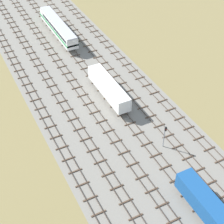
% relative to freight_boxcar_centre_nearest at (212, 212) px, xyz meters
% --- Properties ---
extents(ground_plane, '(480.00, 480.00, 0.00)m').
position_rel_freight_boxcar_centre_nearest_xyz_m(ground_plane, '(-2.29, 35.91, -2.45)').
color(ground_plane, olive).
extents(ballast_bed, '(26.84, 176.00, 0.01)m').
position_rel_freight_boxcar_centre_nearest_xyz_m(ballast_bed, '(-2.29, 35.91, -2.45)').
color(ballast_bed, gray).
rests_on(ballast_bed, ground).
extents(track_far_left, '(2.40, 126.00, 0.29)m').
position_rel_freight_boxcar_centre_nearest_xyz_m(track_far_left, '(-13.71, 36.91, -2.31)').
color(track_far_left, '#47382D').
rests_on(track_far_left, ground).
extents(track_left, '(2.40, 126.00, 0.29)m').
position_rel_freight_boxcar_centre_nearest_xyz_m(track_left, '(-9.14, 36.91, -2.31)').
color(track_left, '#47382D').
rests_on(track_left, ground).
extents(track_centre_left, '(2.40, 126.00, 0.29)m').
position_rel_freight_boxcar_centre_nearest_xyz_m(track_centre_left, '(-4.57, 36.91, -2.31)').
color(track_centre_left, '#47382D').
rests_on(track_centre_left, ground).
extents(track_centre, '(2.40, 126.00, 0.29)m').
position_rel_freight_boxcar_centre_nearest_xyz_m(track_centre, '(-0.01, 36.91, -2.31)').
color(track_centre, '#47382D').
rests_on(track_centre, ground).
extents(track_centre_right, '(2.40, 126.00, 0.29)m').
position_rel_freight_boxcar_centre_nearest_xyz_m(track_centre_right, '(4.56, 36.91, -2.31)').
color(track_centre_right, '#47382D').
rests_on(track_centre_right, ground).
extents(track_right, '(2.40, 126.00, 0.29)m').
position_rel_freight_boxcar_centre_nearest_xyz_m(track_right, '(9.13, 36.91, -2.31)').
color(track_right, '#47382D').
rests_on(track_right, ground).
extents(freight_boxcar_centre_nearest, '(2.87, 14.00, 3.60)m').
position_rel_freight_boxcar_centre_nearest_xyz_m(freight_boxcar_centre_nearest, '(0.00, 0.00, 0.00)').
color(freight_boxcar_centre_nearest, '#194C8C').
rests_on(freight_boxcar_centre_nearest, ground).
extents(freight_boxcar_centre_near, '(2.87, 14.00, 3.60)m').
position_rel_freight_boxcar_centre_nearest_xyz_m(freight_boxcar_centre_near, '(0.00, 32.45, 0.00)').
color(freight_boxcar_centre_near, white).
rests_on(freight_boxcar_centre_near, ground).
extents(diesel_railcar_centre_mid, '(2.96, 20.50, 3.80)m').
position_rel_freight_boxcar_centre_nearest_xyz_m(diesel_railcar_centre_mid, '(-0.01, 61.40, 0.15)').
color(diesel_railcar_centre_mid, white).
rests_on(diesel_railcar_centre_mid, ground).
extents(signal_post_nearest, '(0.28, 0.47, 4.85)m').
position_rel_freight_boxcar_centre_nearest_xyz_m(signal_post_nearest, '(2.28, 15.60, 0.66)').
color(signal_post_nearest, gray).
rests_on(signal_post_nearest, ground).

